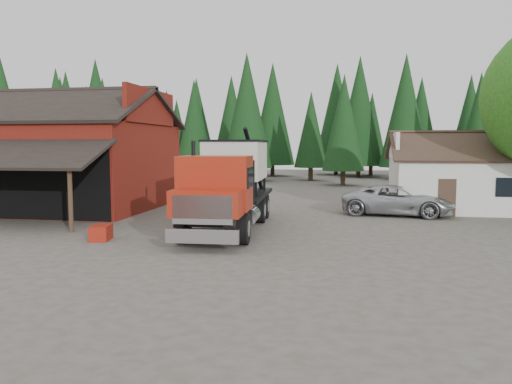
# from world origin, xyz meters

# --- Properties ---
(ground) EXTENTS (120.00, 120.00, 0.00)m
(ground) POSITION_xyz_m (0.00, 0.00, 0.00)
(ground) COLOR #4C463C
(ground) RESTS_ON ground
(red_barn) EXTENTS (12.80, 13.63, 7.18)m
(red_barn) POSITION_xyz_m (-11.00, 9.90, 2.69)
(red_barn) COLOR maroon
(red_barn) RESTS_ON ground
(farmhouse) EXTENTS (8.60, 6.42, 4.65)m
(farmhouse) POSITION_xyz_m (13.00, 13.00, 1.67)
(farmhouse) COLOR silver
(farmhouse) RESTS_ON ground
(conifer_backdrop) EXTENTS (76.00, 16.00, 16.00)m
(conifer_backdrop) POSITION_xyz_m (0.00, 42.00, 0.00)
(conifer_backdrop) COLOR black
(conifer_backdrop) RESTS_ON ground
(near_pine_a) EXTENTS (4.40, 4.40, 11.40)m
(near_pine_a) POSITION_xyz_m (-22.00, 28.00, 6.39)
(near_pine_a) COLOR #382619
(near_pine_a) RESTS_ON ground
(near_pine_b) EXTENTS (3.96, 3.96, 10.40)m
(near_pine_b) POSITION_xyz_m (6.00, 30.00, 5.89)
(near_pine_b) COLOR #382619
(near_pine_b) RESTS_ON ground
(near_pine_d) EXTENTS (5.28, 5.28, 13.40)m
(near_pine_d) POSITION_xyz_m (-4.00, 34.00, 7.39)
(near_pine_d) COLOR #382619
(near_pine_d) RESTS_ON ground
(feed_truck) EXTENTS (3.40, 10.45, 4.67)m
(feed_truck) POSITION_xyz_m (1.03, 4.03, 2.18)
(feed_truck) COLOR black
(feed_truck) RESTS_ON ground
(silver_car) EXTENTS (6.24, 3.66, 1.63)m
(silver_car) POSITION_xyz_m (8.97, 10.00, 0.81)
(silver_car) COLOR #ADB1B5
(silver_car) RESTS_ON ground
(equip_box) EXTENTS (0.91, 1.22, 0.60)m
(equip_box) POSITION_xyz_m (-3.44, 0.60, 0.30)
(equip_box) COLOR maroon
(equip_box) RESTS_ON ground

